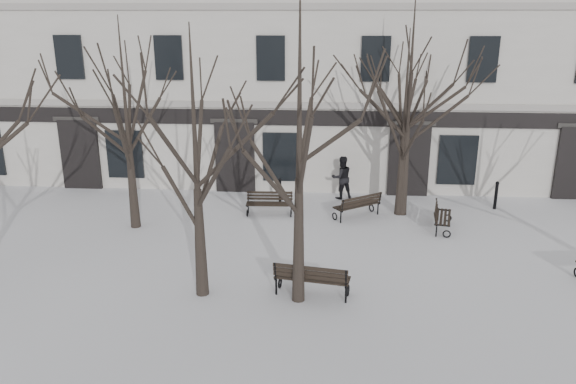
# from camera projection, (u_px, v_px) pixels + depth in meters

# --- Properties ---
(ground) EXTENTS (100.00, 100.00, 0.00)m
(ground) POSITION_uv_depth(u_px,v_px,m) (315.00, 280.00, 15.51)
(ground) COLOR white
(ground) RESTS_ON ground
(building) EXTENTS (40.40, 10.20, 11.40)m
(building) POSITION_uv_depth(u_px,v_px,m) (324.00, 48.00, 26.16)
(building) COLOR beige
(building) RESTS_ON ground
(tree_1) EXTENTS (4.80, 4.80, 6.85)m
(tree_1) POSITION_uv_depth(u_px,v_px,m) (195.00, 134.00, 13.45)
(tree_1) COLOR black
(tree_1) RESTS_ON ground
(tree_2) EXTENTS (5.41, 5.41, 7.72)m
(tree_2) POSITION_uv_depth(u_px,v_px,m) (299.00, 113.00, 12.97)
(tree_2) COLOR black
(tree_2) RESTS_ON ground
(tree_4) EXTENTS (4.91, 4.91, 7.01)m
(tree_4) POSITION_uv_depth(u_px,v_px,m) (125.00, 100.00, 18.08)
(tree_4) COLOR black
(tree_4) RESTS_ON ground
(tree_5) EXTENTS (4.61, 4.61, 6.58)m
(tree_5) POSITION_uv_depth(u_px,v_px,m) (406.00, 102.00, 19.39)
(tree_5) COLOR black
(tree_5) RESTS_ON ground
(tree_6) EXTENTS (5.46, 5.46, 7.80)m
(tree_6) POSITION_uv_depth(u_px,v_px,m) (410.00, 80.00, 19.15)
(tree_6) COLOR black
(tree_6) RESTS_ON ground
(bench_1) EXTENTS (2.01, 1.02, 0.97)m
(bench_1) POSITION_uv_depth(u_px,v_px,m) (312.00, 278.00, 14.45)
(bench_1) COLOR black
(bench_1) RESTS_ON ground
(bench_3) EXTENTS (1.70, 0.67, 0.84)m
(bench_3) POSITION_uv_depth(u_px,v_px,m) (269.00, 203.00, 20.44)
(bench_3) COLOR black
(bench_3) RESTS_ON ground
(bench_4) EXTENTS (1.80, 1.55, 0.90)m
(bench_4) POSITION_uv_depth(u_px,v_px,m) (358.00, 205.00, 20.11)
(bench_4) COLOR black
(bench_4) RESTS_ON ground
(bench_5) EXTENTS (0.95, 1.75, 0.84)m
(bench_5) POSITION_uv_depth(u_px,v_px,m) (441.00, 216.00, 19.09)
(bench_5) COLOR black
(bench_5) RESTS_ON ground
(bollard_a) EXTENTS (0.13, 0.13, 1.04)m
(bollard_a) POSITION_uv_depth(u_px,v_px,m) (280.00, 190.00, 21.56)
(bollard_a) COLOR black
(bollard_a) RESTS_ON ground
(bollard_b) EXTENTS (0.14, 0.14, 1.08)m
(bollard_b) POSITION_uv_depth(u_px,v_px,m) (496.00, 194.00, 21.00)
(bollard_b) COLOR black
(bollard_b) RESTS_ON ground
(pedestrian_b) EXTENTS (1.01, 0.90, 1.72)m
(pedestrian_b) POSITION_uv_depth(u_px,v_px,m) (341.00, 198.00, 22.41)
(pedestrian_b) COLOR black
(pedestrian_b) RESTS_ON ground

